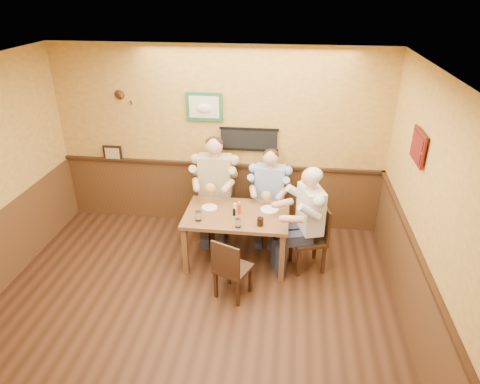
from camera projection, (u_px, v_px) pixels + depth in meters
The scene contains 17 objects.
room at pixel (192, 192), 4.24m from camera, with size 5.02×5.03×2.81m.
dining_table at pixel (237, 219), 5.81m from camera, with size 1.40×0.90×0.75m.
chair_back_left at pixel (216, 204), 6.55m from camera, with size 0.46×0.46×0.99m, color #3A2212, non-canonical shape.
chair_back_right at pixel (269, 209), 6.50m from camera, with size 0.41×0.41×0.89m, color #3A2212, non-canonical shape.
chair_right_end at pixel (308, 238), 5.74m from camera, with size 0.43×0.43×0.94m, color #3A2212, non-canonical shape.
chair_near_side at pixel (233, 267), 5.24m from camera, with size 0.39×0.39×0.84m, color #3A2212, non-canonical shape.
diner_tan_shirt at pixel (216, 192), 6.45m from camera, with size 0.65×0.65×1.42m, color #CDBE8D, non-canonical shape.
diner_blue_polo at pixel (269, 198), 6.42m from camera, with size 0.59×0.59×1.27m, color #91AED9, non-canonical shape.
diner_white_elder at pixel (309, 225), 5.65m from camera, with size 0.62×0.62×1.34m, color silver, non-canonical shape.
water_glass_left at pixel (198, 216), 5.57m from camera, with size 0.09×0.09×0.13m, color silver.
water_glass_mid at pixel (238, 223), 5.42m from camera, with size 0.08×0.08×0.12m, color silver.
cola_tumbler at pixel (260, 222), 5.46m from camera, with size 0.08×0.08×0.11m, color black.
hot_sauce_bottle at pixel (239, 208), 5.72m from camera, with size 0.04×0.04×0.16m, color red.
salt_shaker at pixel (235, 207), 5.83m from camera, with size 0.04×0.04×0.10m, color white.
pepper_shaker at pixel (234, 212), 5.70m from camera, with size 0.04×0.04×0.10m, color black.
plate_far_left at pixel (210, 207), 5.90m from camera, with size 0.22×0.22×0.01m, color white.
plate_far_right at pixel (269, 209), 5.85m from camera, with size 0.25×0.25×0.02m, color white.
Camera 1 is at (1.08, -3.54, 3.58)m, focal length 32.00 mm.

